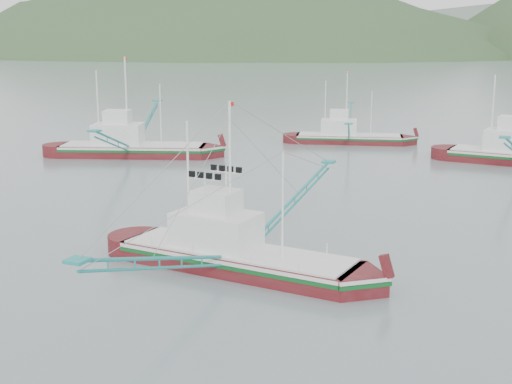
% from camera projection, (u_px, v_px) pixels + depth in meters
% --- Properties ---
extents(ground, '(1200.00, 1200.00, 0.00)m').
position_uv_depth(ground, '(213.00, 271.00, 38.95)').
color(ground, slate).
rests_on(ground, ground).
extents(main_boat, '(13.90, 24.60, 9.98)m').
position_uv_depth(main_boat, '(234.00, 244.00, 38.90)').
color(main_boat, '#4D0C10').
rests_on(main_boat, ground).
extents(bg_boat_far, '(12.77, 21.91, 9.05)m').
position_uv_depth(bg_boat_far, '(348.00, 129.00, 83.38)').
color(bg_boat_far, '#4D0C10').
rests_on(bg_boat_far, ground).
extents(bg_boat_left, '(15.65, 26.56, 11.13)m').
position_uv_depth(bg_boat_left, '(131.00, 136.00, 74.50)').
color(bg_boat_left, '#4D0C10').
rests_on(bg_boat_left, ground).
extents(headland_left, '(448.00, 308.00, 210.00)m').
position_uv_depth(headland_left, '(215.00, 54.00, 431.03)').
color(headland_left, '#2D4A26').
rests_on(headland_left, ground).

